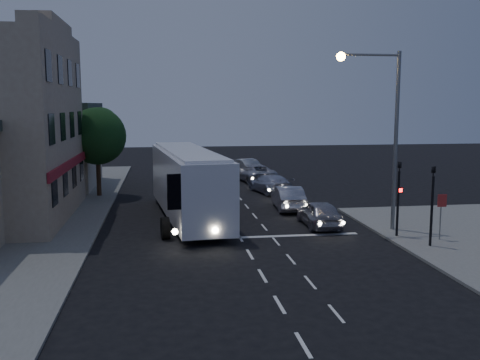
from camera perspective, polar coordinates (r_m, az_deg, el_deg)
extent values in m
plane|color=black|center=(24.56, 0.67, -7.30)|extent=(120.00, 120.00, 0.00)
cube|color=silver|center=(15.34, 6.75, -17.06)|extent=(0.12, 1.60, 0.01)
cube|color=silver|center=(18.02, 4.23, -13.10)|extent=(0.12, 1.60, 0.01)
cube|color=silver|center=(20.78, 2.41, -10.17)|extent=(0.12, 1.60, 0.01)
cube|color=silver|center=(23.61, 1.05, -7.92)|extent=(0.12, 1.60, 0.01)
cube|color=silver|center=(26.47, 0.00, -6.15)|extent=(0.12, 1.60, 0.01)
cube|color=silver|center=(29.36, -0.85, -4.73)|extent=(0.12, 1.60, 0.01)
cube|color=silver|center=(32.27, -1.54, -3.56)|extent=(0.12, 1.60, 0.01)
cube|color=silver|center=(35.20, -2.11, -2.59)|extent=(0.12, 1.60, 0.01)
cube|color=silver|center=(38.13, -2.60, -1.76)|extent=(0.12, 1.60, 0.01)
cube|color=silver|center=(41.08, -3.01, -1.06)|extent=(0.12, 1.60, 0.01)
cube|color=silver|center=(17.53, 10.22, -13.83)|extent=(0.10, 1.50, 0.01)
cube|color=silver|center=(20.21, 7.49, -10.76)|extent=(0.10, 1.50, 0.01)
cube|color=silver|center=(22.98, 5.45, -8.41)|extent=(0.10, 1.50, 0.01)
cube|color=silver|center=(25.79, 3.86, -6.55)|extent=(0.10, 1.50, 0.01)
cube|color=silver|center=(28.65, 2.60, -5.06)|extent=(0.10, 1.50, 0.01)
cube|color=silver|center=(31.53, 1.57, -3.84)|extent=(0.10, 1.50, 0.01)
cube|color=silver|center=(34.43, 0.72, -2.82)|extent=(0.10, 1.50, 0.01)
cube|color=silver|center=(37.35, 0.00, -1.96)|extent=(0.10, 1.50, 0.01)
cube|color=silver|center=(40.28, -0.61, -1.23)|extent=(0.10, 1.50, 0.01)
cube|color=silver|center=(43.22, -1.14, -0.60)|extent=(0.10, 1.50, 0.01)
cube|color=silver|center=(26.82, 4.25, -5.98)|extent=(8.00, 0.35, 0.01)
cube|color=white|center=(30.56, -5.57, -0.26)|extent=(4.14, 13.16, 3.45)
cube|color=white|center=(30.36, -5.62, 3.06)|extent=(3.66, 12.68, 0.19)
cube|color=black|center=(24.15, -4.86, -1.17)|extent=(2.48, 0.41, 1.62)
cube|color=black|center=(31.09, -3.13, 1.21)|extent=(1.26, 10.72, 0.97)
cube|color=black|center=(30.97, -8.15, 1.11)|extent=(1.26, 10.72, 0.97)
cube|color=red|center=(31.79, -3.19, -0.80)|extent=(0.70, 5.90, 1.51)
cube|color=red|center=(31.67, -8.13, -0.90)|extent=(0.70, 5.90, 1.51)
cylinder|color=black|center=(26.36, -7.99, -5.10)|extent=(0.50, 1.11, 1.08)
cylinder|color=black|center=(26.51, -2.13, -4.95)|extent=(0.50, 1.11, 1.08)
cylinder|color=black|center=(33.44, -8.07, -2.30)|extent=(0.50, 1.11, 1.08)
cylinder|color=black|center=(33.55, -3.46, -2.20)|extent=(0.50, 1.11, 1.08)
cylinder|color=black|center=(35.25, -8.08, -1.77)|extent=(0.50, 1.11, 1.08)
cylinder|color=black|center=(35.35, -3.71, -1.67)|extent=(0.50, 1.11, 1.08)
cylinder|color=#FFF2CC|center=(24.40, -6.95, -5.50)|extent=(0.28, 0.09, 0.28)
cylinder|color=#FFF2CC|center=(24.50, -2.65, -5.39)|extent=(0.28, 0.09, 0.28)
imported|color=#95949F|center=(29.00, 8.46, -3.54)|extent=(1.71, 4.21, 1.43)
imported|color=#9FA0AE|center=(33.50, 5.14, -1.89)|extent=(1.83, 4.55, 1.47)
imported|color=#AAAFC4|center=(39.55, 3.25, -0.40)|extent=(2.95, 5.10, 1.39)
imported|color=#9C9CA8|center=(45.52, 1.50, 0.78)|extent=(3.47, 5.73, 1.49)
imported|color=#B5B5B5|center=(50.26, 0.51, 1.47)|extent=(2.71, 4.76, 1.48)
cylinder|color=black|center=(27.12, 16.49, -2.43)|extent=(0.12, 0.12, 3.20)
imported|color=black|center=(26.84, 16.66, 1.87)|extent=(0.15, 0.18, 0.90)
cube|color=black|center=(26.85, 16.71, -1.03)|extent=(0.25, 0.12, 0.30)
cube|color=#FF0C0C|center=(26.79, 16.77, -1.06)|extent=(0.16, 0.02, 0.18)
cylinder|color=black|center=(25.68, 19.77, -3.16)|extent=(0.12, 0.12, 3.20)
imported|color=black|center=(25.37, 19.99, 1.39)|extent=(0.18, 0.15, 0.90)
cylinder|color=slate|center=(27.12, 20.59, -3.91)|extent=(0.06, 0.06, 2.00)
cube|color=maroon|center=(26.90, 20.76, -2.06)|extent=(0.45, 0.03, 0.60)
cylinder|color=slate|center=(28.20, 16.28, 3.91)|extent=(0.20, 0.20, 9.00)
cylinder|color=slate|center=(27.66, 13.74, 12.85)|extent=(3.00, 0.12, 0.12)
sphere|color=#FFBF59|center=(27.13, 10.71, 12.82)|extent=(0.44, 0.44, 0.44)
cube|color=gray|center=(32.16, -19.25, 14.52)|extent=(1.00, 12.00, 0.50)
cube|color=gray|center=(32.23, -19.29, 15.41)|extent=(1.00, 6.00, 0.50)
cube|color=maroon|center=(32.01, -17.68, 1.61)|extent=(0.15, 12.00, 0.50)
cube|color=black|center=(27.73, -19.17, -1.07)|extent=(0.06, 1.30, 1.50)
cube|color=black|center=(30.65, -18.13, -0.19)|extent=(0.06, 1.30, 1.50)
cube|color=black|center=(33.58, -17.27, 0.54)|extent=(0.06, 1.30, 1.50)
cube|color=black|center=(36.52, -16.54, 1.14)|extent=(0.06, 1.30, 1.50)
cube|color=black|center=(27.44, -19.46, 5.13)|extent=(0.06, 1.30, 1.50)
cube|color=black|center=(30.38, -18.37, 5.42)|extent=(0.06, 1.30, 1.50)
cube|color=black|center=(33.34, -17.48, 5.65)|extent=(0.06, 1.30, 1.50)
cube|color=black|center=(36.30, -16.73, 5.85)|extent=(0.06, 1.30, 1.50)
cube|color=black|center=(27.47, -19.76, 11.39)|extent=(0.06, 1.30, 1.50)
cube|color=black|center=(30.42, -18.63, 11.07)|extent=(0.06, 1.30, 1.50)
cube|color=black|center=(33.37, -17.70, 10.80)|extent=(0.06, 1.30, 1.50)
cube|color=black|center=(36.33, -16.93, 10.58)|extent=(0.06, 1.30, 1.50)
cube|color=tan|center=(44.62, -20.98, 3.17)|extent=(9.00, 9.00, 6.00)
cube|color=#34413D|center=(44.49, -21.19, 7.34)|extent=(9.40, 9.40, 0.50)
cylinder|color=black|center=(38.98, -14.84, 0.44)|extent=(0.32, 0.32, 2.80)
sphere|color=#123A0F|center=(38.72, -14.99, 4.55)|extent=(4.00, 4.00, 4.00)
sphere|color=#193B1F|center=(39.26, -14.64, 5.63)|extent=(2.60, 2.60, 2.60)
sphere|color=#123A0F|center=(38.14, -15.57, 5.08)|extent=(2.40, 2.40, 2.40)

